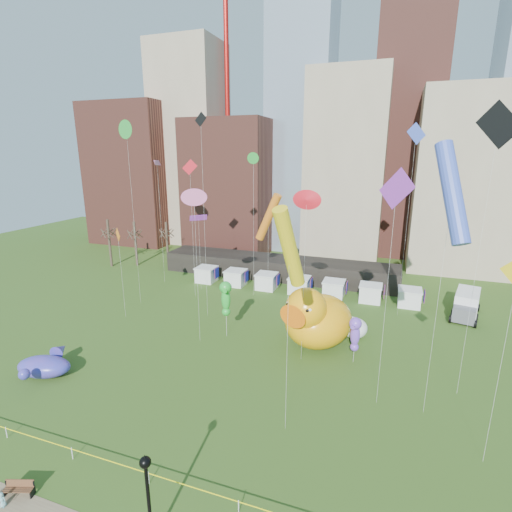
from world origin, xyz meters
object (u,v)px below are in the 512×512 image
at_px(big_duck, 316,318).
at_px(box_truck, 466,304).
at_px(whale_inflatable, 45,365).
at_px(seahorse_green, 226,296).
at_px(lamppost, 148,491).
at_px(seahorse_purple, 355,332).
at_px(small_duck, 354,327).
at_px(park_bench, 19,488).
at_px(toddler, 2,500).

xyz_separation_m(big_duck, box_truck, (16.31, 14.31, -1.68)).
bearing_deg(whale_inflatable, box_truck, 22.30).
distance_m(seahorse_green, lamppost, 23.78).
distance_m(big_duck, lamppost, 24.30).
bearing_deg(box_truck, seahorse_green, -137.04).
relative_size(seahorse_purple, whale_inflatable, 0.75).
distance_m(seahorse_purple, lamppost, 23.51).
bearing_deg(seahorse_green, small_duck, -1.44).
bearing_deg(big_duck, seahorse_green, -152.22).
bearing_deg(park_bench, toddler, -118.27).
xyz_separation_m(big_duck, park_bench, (-13.21, -24.01, -2.73)).
height_order(seahorse_green, whale_inflatable, seahorse_green).
distance_m(lamppost, box_truck, 43.34).
distance_m(small_duck, park_bench, 32.16).
distance_m(park_bench, lamppost, 9.77).
bearing_deg(big_duck, toddler, -96.11).
xyz_separation_m(whale_inflatable, toddler, (8.99, -11.35, -0.50)).
bearing_deg(big_duck, park_bench, -96.75).
bearing_deg(whale_inflatable, park_bench, -62.15).
distance_m(seahorse_green, whale_inflatable, 18.23).
relative_size(big_duck, lamppost, 1.77).
height_order(seahorse_green, lamppost, seahorse_green).
height_order(big_duck, seahorse_green, big_duck).
distance_m(big_duck, park_bench, 27.54).
xyz_separation_m(seahorse_purple, toddler, (-17.53, -23.07, -2.78)).
xyz_separation_m(small_duck, toddler, (-17.07, -28.30, -0.77)).
bearing_deg(seahorse_green, big_duck, -13.48).
bearing_deg(small_duck, box_truck, 58.99).
bearing_deg(small_duck, park_bench, -103.74).
xyz_separation_m(seahorse_green, box_truck, (26.09, 15.29, -3.27)).
height_order(seahorse_green, seahorse_purple, seahorse_green).
relative_size(park_bench, lamppost, 0.32).
distance_m(small_duck, whale_inflatable, 31.09).
bearing_deg(toddler, big_duck, 52.40).
xyz_separation_m(whale_inflatable, box_truck, (38.68, 27.92, 0.54)).
height_order(whale_inflatable, park_bench, whale_inflatable).
height_order(lamppost, box_truck, lamppost).
relative_size(lamppost, box_truck, 0.76).
distance_m(lamppost, toddler, 9.97).
height_order(big_duck, park_bench, big_duck).
bearing_deg(seahorse_purple, seahorse_green, -172.58).
height_order(big_duck, box_truck, big_duck).
height_order(seahorse_green, box_truck, seahorse_green).
bearing_deg(box_truck, park_bench, -115.01).
height_order(big_duck, lamppost, big_duck).
height_order(seahorse_purple, park_bench, seahorse_purple).
xyz_separation_m(park_bench, lamppost, (9.31, 0.03, 2.97)).
distance_m(big_duck, box_truck, 21.76).
relative_size(whale_inflatable, park_bench, 3.48).
relative_size(box_truck, toddler, 7.75).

